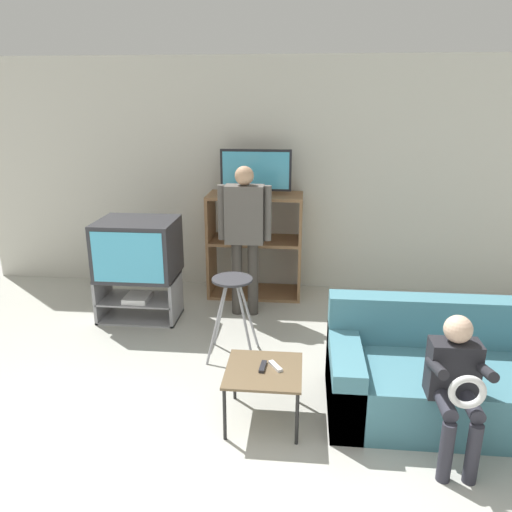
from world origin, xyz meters
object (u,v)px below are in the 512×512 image
folding_stool (232,294)px  person_seated_child (456,380)px  remote_control_white (275,366)px  couch (461,378)px  remote_control_black (263,367)px  tv_stand (139,297)px  snack_table (264,374)px  television_main (138,248)px  television_flat (256,173)px  media_shelf (255,244)px  person_standing_adult (245,227)px

folding_stool → person_seated_child: (1.52, -1.15, -0.03)m
remote_control_white → couch: couch is taller
remote_control_black → couch: 1.42m
tv_stand → snack_table: bearing=-48.4°
folding_stool → couch: (1.72, -0.64, -0.31)m
tv_stand → television_main: size_ratio=1.05×
couch → person_seated_child: person_seated_child is taller
television_main → television_flat: (1.09, 0.76, 0.65)m
remote_control_black → folding_stool: bearing=115.3°
media_shelf → folding_stool: (-0.05, -1.46, -0.02)m
snack_table → person_seated_child: person_seated_child is taller
folding_stool → snack_table: bearing=-69.1°
remote_control_black → person_seated_child: size_ratio=0.16×
media_shelf → remote_control_white: size_ratio=8.04×
snack_table → couch: 1.41m
remote_control_white → person_standing_adult: bearing=71.3°
television_main → remote_control_black: 2.11m
tv_stand → person_seated_child: bearing=-35.4°
tv_stand → folding_stool: (1.06, -0.69, 0.35)m
tv_stand → remote_control_white: bearing=-46.2°
person_seated_child → television_flat: bearing=119.3°
remote_control_black → remote_control_white: bearing=13.9°
television_flat → television_main: bearing=-145.1°
tv_stand → media_shelf: bearing=35.1°
media_shelf → remote_control_white: (0.37, -2.32, -0.18)m
tv_stand → remote_control_white: size_ratio=5.53×
television_flat → couch: (1.67, -2.10, -1.13)m
folding_stool → remote_control_black: bearing=-69.1°
remote_control_white → television_flat: bearing=66.8°
television_flat → couch: television_flat is taller
television_main → remote_control_black: size_ratio=5.25×
tv_stand → television_flat: (1.12, 0.77, 1.16)m
media_shelf → person_standing_adult: size_ratio=0.75×
person_standing_adult → person_seated_child: size_ratio=1.66×
tv_stand → person_seated_child: size_ratio=0.86×
television_flat → person_standing_adult: television_flat is taller
media_shelf → folding_stool: bearing=-91.8°
tv_stand → snack_table: 2.11m
couch → television_main: bearing=154.1°
television_main → remote_control_black: (1.37, -1.57, -0.33)m
remote_control_white → person_standing_adult: person_standing_adult is taller
media_shelf → remote_control_black: media_shelf is taller
tv_stand → television_flat: 1.79m
snack_table → couch: bearing=10.1°
person_standing_adult → snack_table: bearing=-79.2°
couch → remote_control_black: bearing=-170.7°
remote_control_black → tv_stand: bearing=136.2°
snack_table → couch: couch is taller
remote_control_black → person_standing_adult: (-0.33, 1.78, 0.52)m
couch → person_standing_adult: (-1.72, 1.55, 0.67)m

